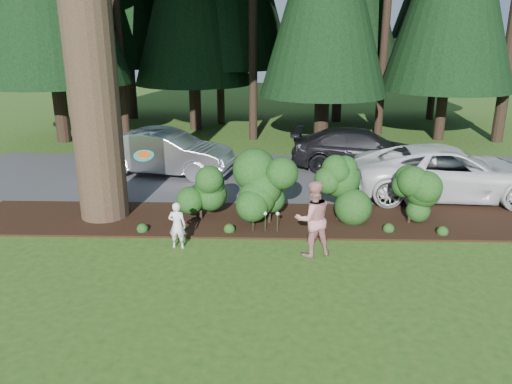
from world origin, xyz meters
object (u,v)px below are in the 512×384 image
at_px(child, 177,225).
at_px(adult, 313,219).
at_px(frisbee, 144,155).
at_px(car_white_suv, 449,172).
at_px(car_silver_wagon, 165,152).
at_px(car_dark_suv, 361,150).

height_order(child, adult, adult).
bearing_deg(adult, frisbee, -20.71).
relative_size(car_white_suv, frisbee, 12.13).
bearing_deg(car_silver_wagon, car_dark_suv, -71.15).
bearing_deg(car_silver_wagon, child, -154.34).
bearing_deg(adult, car_dark_suv, -123.90).
height_order(car_dark_suv, frisbee, frisbee).
bearing_deg(child, car_white_suv, -147.57).
bearing_deg(frisbee, child, 1.01).
height_order(car_white_suv, frisbee, frisbee).
xyz_separation_m(car_white_suv, frisbee, (-8.02, -3.85, 1.39)).
bearing_deg(car_white_suv, car_silver_wagon, 78.73).
distance_m(car_dark_suv, child, 8.73).
height_order(car_silver_wagon, car_white_suv, car_silver_wagon).
distance_m(car_white_suv, frisbee, 9.00).
height_order(adult, frisbee, frisbee).
height_order(car_silver_wagon, car_dark_suv, car_silver_wagon).
bearing_deg(adult, car_white_suv, -152.75).
relative_size(child, frisbee, 2.44).
xyz_separation_m(car_silver_wagon, adult, (4.55, -6.36, 0.06)).
bearing_deg(car_white_suv, car_dark_suv, 36.50).
bearing_deg(frisbee, adult, -4.29).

